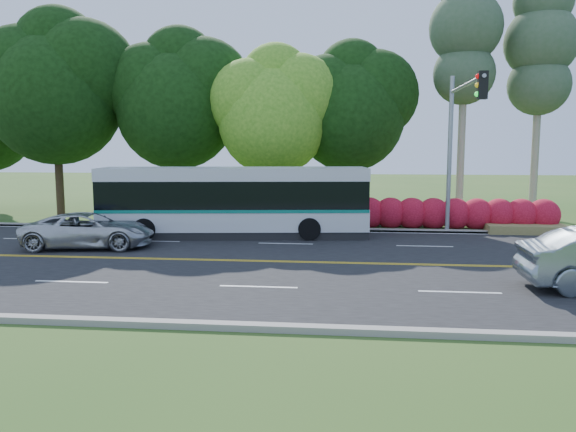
# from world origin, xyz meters

# --- Properties ---
(ground) EXTENTS (120.00, 120.00, 0.00)m
(ground) POSITION_xyz_m (0.00, 0.00, 0.00)
(ground) COLOR #2D501A
(ground) RESTS_ON ground
(road) EXTENTS (60.00, 14.00, 0.02)m
(road) POSITION_xyz_m (0.00, 0.00, 0.01)
(road) COLOR black
(road) RESTS_ON ground
(curb_north) EXTENTS (60.00, 0.30, 0.15)m
(curb_north) POSITION_xyz_m (0.00, 7.15, 0.07)
(curb_north) COLOR gray
(curb_north) RESTS_ON ground
(curb_south) EXTENTS (60.00, 0.30, 0.15)m
(curb_south) POSITION_xyz_m (0.00, -7.15, 0.07)
(curb_south) COLOR gray
(curb_south) RESTS_ON ground
(grass_verge) EXTENTS (60.00, 4.00, 0.10)m
(grass_verge) POSITION_xyz_m (0.00, 9.00, 0.05)
(grass_verge) COLOR #2D501A
(grass_verge) RESTS_ON ground
(lane_markings) EXTENTS (57.60, 13.82, 0.00)m
(lane_markings) POSITION_xyz_m (-0.09, 0.00, 0.02)
(lane_markings) COLOR gold
(lane_markings) RESTS_ON road
(tree_row) EXTENTS (44.70, 9.10, 13.84)m
(tree_row) POSITION_xyz_m (-5.15, 12.13, 6.73)
(tree_row) COLOR black
(tree_row) RESTS_ON ground
(bougainvillea_hedge) EXTENTS (9.50, 2.25, 1.50)m
(bougainvillea_hedge) POSITION_xyz_m (7.18, 8.15, 0.72)
(bougainvillea_hedge) COLOR #9F0D1A
(bougainvillea_hedge) RESTS_ON ground
(traffic_signal) EXTENTS (0.42, 6.10, 7.00)m
(traffic_signal) POSITION_xyz_m (6.49, 5.40, 4.67)
(traffic_signal) COLOR #95979D
(traffic_signal) RESTS_ON ground
(transit_bus) EXTENTS (11.62, 3.86, 2.99)m
(transit_bus) POSITION_xyz_m (-2.94, 5.13, 1.50)
(transit_bus) COLOR silver
(transit_bus) RESTS_ON road
(suv) EXTENTS (5.19, 3.00, 1.36)m
(suv) POSITION_xyz_m (-7.97, 1.82, 0.70)
(suv) COLOR silver
(suv) RESTS_ON road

